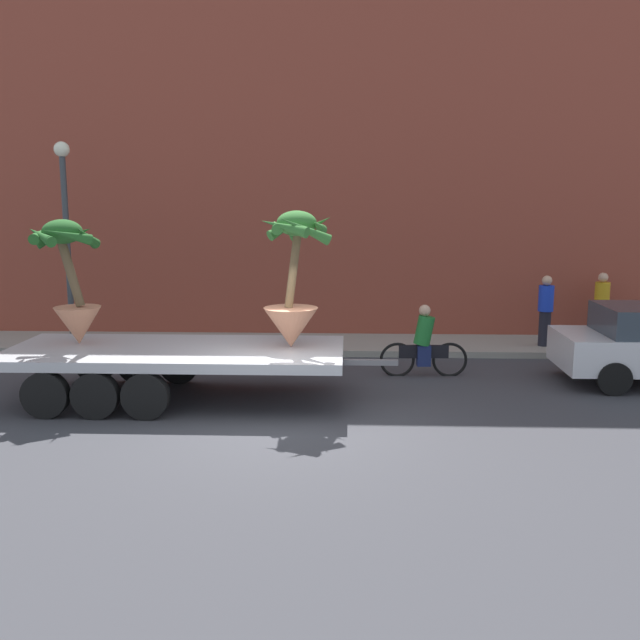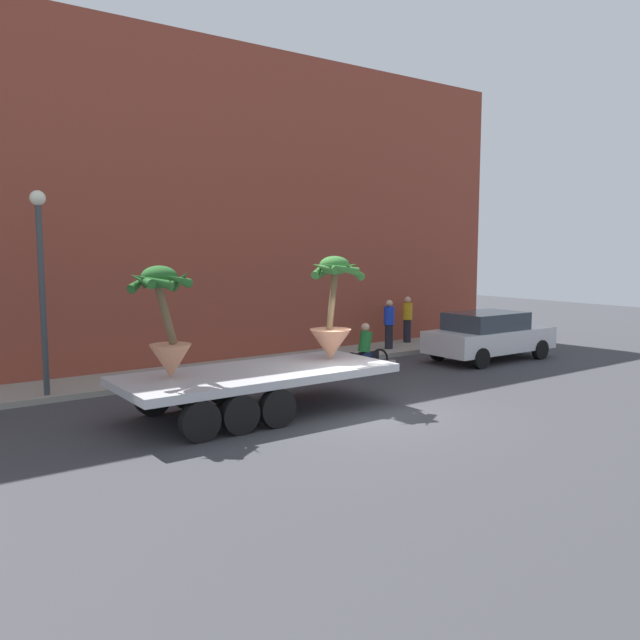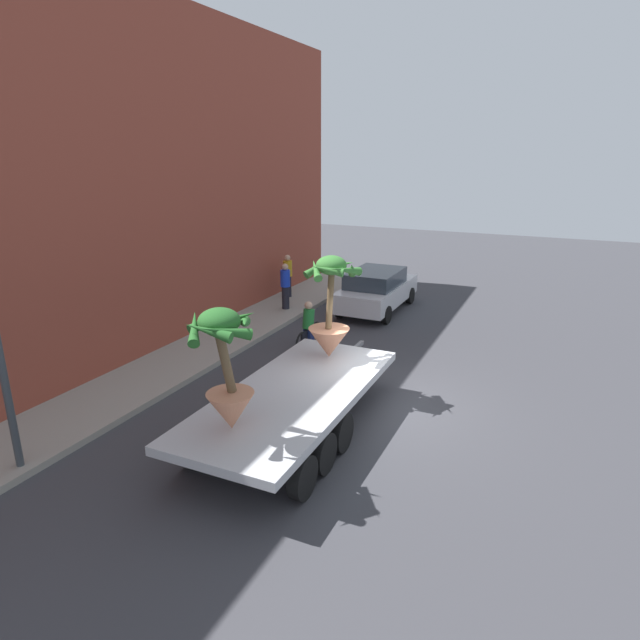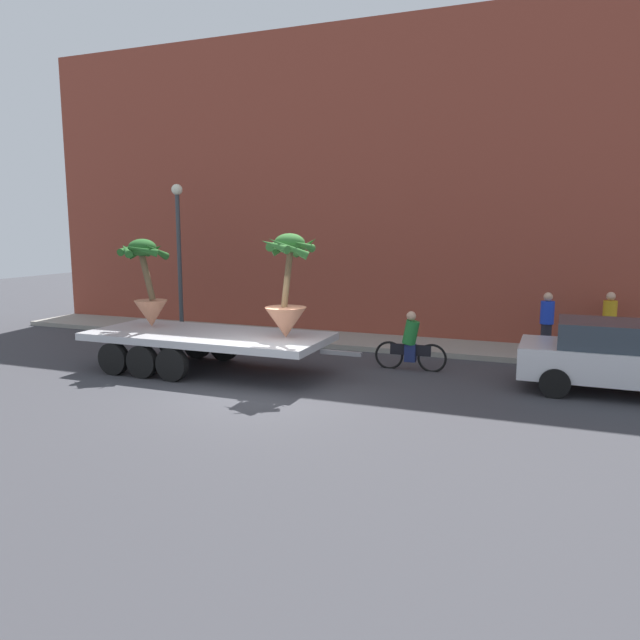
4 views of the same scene
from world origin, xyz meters
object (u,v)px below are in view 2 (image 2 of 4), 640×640
(pedestrian_near_gate, at_px, (407,318))
(flatbed_trailer, at_px, (248,380))
(cyclist, at_px, (365,352))
(pedestrian_far_left, at_px, (389,323))
(street_lamp, at_px, (41,266))
(potted_palm_rear, at_px, (166,324))
(parked_car, at_px, (489,335))
(potted_palm_middle, at_px, (332,315))

(pedestrian_near_gate, bearing_deg, flatbed_trailer, -151.74)
(cyclist, bearing_deg, pedestrian_far_left, 38.33)
(flatbed_trailer, xyz_separation_m, pedestrian_near_gate, (9.74, 5.24, 0.27))
(pedestrian_near_gate, distance_m, pedestrian_far_left, 1.76)
(cyclist, relative_size, pedestrian_far_left, 1.08)
(flatbed_trailer, bearing_deg, street_lamp, 129.36)
(potted_palm_rear, relative_size, parked_car, 0.51)
(potted_palm_rear, bearing_deg, pedestrian_near_gate, 23.37)
(potted_palm_middle, distance_m, pedestrian_far_left, 7.30)
(flatbed_trailer, height_order, potted_palm_middle, potted_palm_middle)
(pedestrian_near_gate, bearing_deg, street_lamp, -174.45)
(cyclist, relative_size, street_lamp, 0.38)
(potted_palm_rear, xyz_separation_m, potted_palm_middle, (4.14, -0.15, -0.06))
(potted_palm_middle, bearing_deg, cyclist, 35.63)
(pedestrian_far_left, bearing_deg, street_lamp, -177.45)
(potted_palm_middle, height_order, parked_car, potted_palm_middle)
(pedestrian_far_left, bearing_deg, potted_palm_rear, -156.95)
(potted_palm_rear, relative_size, cyclist, 1.26)
(pedestrian_near_gate, relative_size, pedestrian_far_left, 1.00)
(potted_palm_middle, xyz_separation_m, cyclist, (2.58, 1.85, -1.39))
(potted_palm_rear, bearing_deg, pedestrian_far_left, 23.05)
(potted_palm_middle, xyz_separation_m, street_lamp, (-5.65, 3.85, 1.17))
(cyclist, distance_m, pedestrian_near_gate, 5.79)
(potted_palm_rear, bearing_deg, flatbed_trailer, -8.86)
(flatbed_trailer, relative_size, parked_car, 1.58)
(flatbed_trailer, relative_size, pedestrian_far_left, 4.16)
(potted_palm_rear, relative_size, pedestrian_far_left, 1.36)
(cyclist, bearing_deg, pedestrian_near_gate, 34.40)
(flatbed_trailer, distance_m, parked_car, 9.94)
(cyclist, relative_size, parked_car, 0.41)
(parked_car, relative_size, pedestrian_far_left, 2.64)
(potted_palm_middle, distance_m, street_lamp, 6.94)
(cyclist, height_order, pedestrian_far_left, pedestrian_far_left)
(potted_palm_rear, distance_m, parked_car, 11.70)
(flatbed_trailer, distance_m, potted_palm_rear, 2.22)
(pedestrian_far_left, bearing_deg, flatbed_trailer, -151.19)
(pedestrian_far_left, bearing_deg, pedestrian_near_gate, 25.35)
(potted_palm_rear, bearing_deg, potted_palm_middle, -2.09)
(flatbed_trailer, xyz_separation_m, cyclist, (4.98, 1.97, -0.11))
(pedestrian_far_left, bearing_deg, cyclist, -141.67)
(flatbed_trailer, distance_m, cyclist, 5.35)
(potted_palm_rear, distance_m, potted_palm_middle, 4.14)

